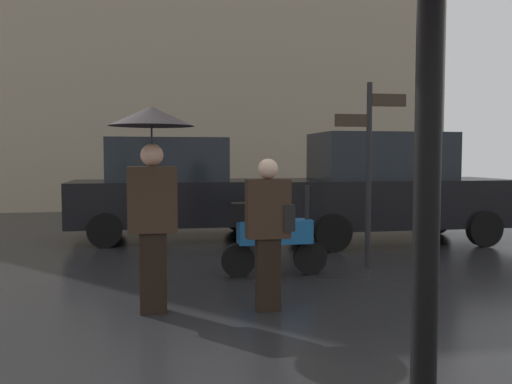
% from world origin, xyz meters
% --- Properties ---
extents(pedestrian_with_umbrella, '(0.88, 0.88, 2.14)m').
position_xyz_m(pedestrian_with_umbrella, '(-0.27, 3.45, 1.55)').
color(pedestrian_with_umbrella, black).
rests_on(pedestrian_with_umbrella, ground).
extents(pedestrian_with_bag, '(0.50, 0.24, 1.61)m').
position_xyz_m(pedestrian_with_bag, '(0.94, 3.33, 0.91)').
color(pedestrian_with_bag, black).
rests_on(pedestrian_with_bag, ground).
extents(parked_scooter, '(1.47, 0.32, 1.23)m').
position_xyz_m(parked_scooter, '(1.32, 4.95, 0.56)').
color(parked_scooter, black).
rests_on(parked_scooter, ground).
extents(parked_car_left, '(4.42, 1.92, 2.07)m').
position_xyz_m(parked_car_left, '(4.13, 7.50, 1.03)').
color(parked_car_left, black).
rests_on(parked_car_left, ground).
extents(parked_car_right, '(4.14, 1.94, 1.99)m').
position_xyz_m(parked_car_right, '(0.15, 8.66, 0.99)').
color(parked_car_right, black).
rests_on(parked_car_right, ground).
extents(street_signpost, '(1.08, 0.08, 2.70)m').
position_xyz_m(street_signpost, '(2.84, 5.26, 1.65)').
color(street_signpost, black).
rests_on(street_signpost, ground).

